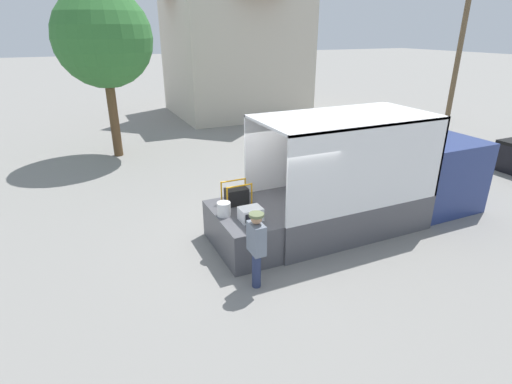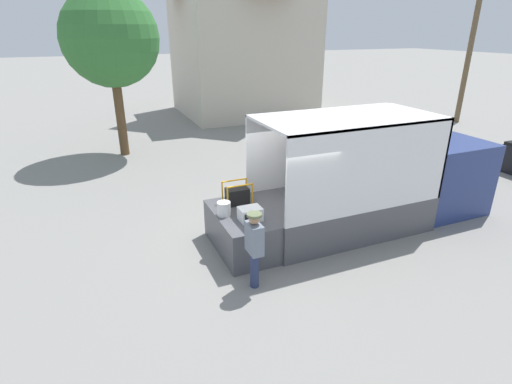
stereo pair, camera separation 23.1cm
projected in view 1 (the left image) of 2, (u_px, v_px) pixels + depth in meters
name	position (u px, v px, depth m)	size (l,w,h in m)	color
ground_plane	(263.00, 243.00, 9.76)	(160.00, 160.00, 0.00)	gray
box_truck	(385.00, 187.00, 10.84)	(6.53, 2.24, 2.95)	navy
tailgate_deck	(241.00, 231.00, 9.36)	(1.17, 2.13, 0.93)	#4C4C51
microwave	(251.00, 214.00, 8.79)	(0.49, 0.39, 0.30)	white
portable_generator	(237.00, 196.00, 9.60)	(0.66, 0.43, 0.55)	black
orange_bucket	(224.00, 209.00, 9.00)	(0.31, 0.31, 0.32)	silver
worker_person	(256.00, 243.00, 7.76)	(0.29, 0.44, 1.64)	navy
house_backdrop	(234.00, 36.00, 23.32)	(7.54, 7.16, 8.73)	beige
utility_pole	(460.00, 45.00, 21.17)	(1.80, 0.28, 7.83)	brown
street_tree	(103.00, 39.00, 14.83)	(3.63, 3.63, 6.35)	brown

